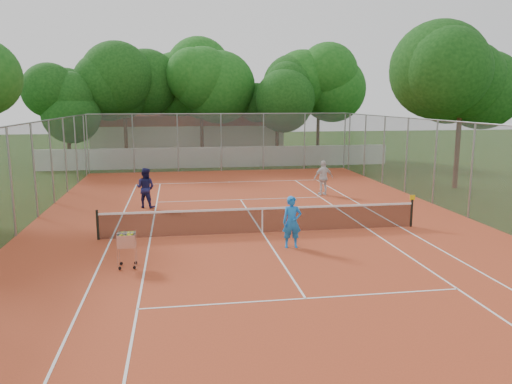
{
  "coord_description": "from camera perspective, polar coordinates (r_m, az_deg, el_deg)",
  "views": [
    {
      "loc": [
        -3.08,
        -17.84,
        4.91
      ],
      "look_at": [
        0.0,
        1.5,
        1.3
      ],
      "focal_mm": 35.0,
      "sensor_mm": 36.0,
      "label": 1
    }
  ],
  "objects": [
    {
      "name": "court_pad",
      "position": [
        18.76,
        0.72,
        -4.7
      ],
      "size": [
        18.0,
        34.0,
        0.02
      ],
      "primitive_type": "cube",
      "color": "#B24322",
      "rests_on": "ground"
    },
    {
      "name": "player_far_right",
      "position": [
        26.25,
        7.72,
        1.63
      ],
      "size": [
        1.13,
        0.62,
        1.82
      ],
      "primitive_type": "imported",
      "rotation": [
        0.0,
        0.0,
        3.31
      ],
      "color": "silver",
      "rests_on": "court_pad"
    },
    {
      "name": "player_far_left",
      "position": [
        23.5,
        -12.52,
        0.48
      ],
      "size": [
        1.1,
        1.0,
        1.85
      ],
      "primitive_type": "imported",
      "rotation": [
        0.0,
        0.0,
        2.74
      ],
      "color": "#1A1B4F",
      "rests_on": "court_pad"
    },
    {
      "name": "court_lines",
      "position": [
        18.75,
        0.72,
        -4.66
      ],
      "size": [
        10.98,
        23.78,
        0.01
      ],
      "primitive_type": "cube",
      "color": "white",
      "rests_on": "court_pad"
    },
    {
      "name": "perimeter_fence",
      "position": [
        18.34,
        0.74,
        1.31
      ],
      "size": [
        18.0,
        34.0,
        4.0
      ],
      "primitive_type": "cube",
      "color": "slate",
      "rests_on": "ground"
    },
    {
      "name": "clubhouse",
      "position": [
        46.93,
        -7.78,
        7.03
      ],
      "size": [
        16.4,
        9.0,
        4.4
      ],
      "primitive_type": "cube",
      "color": "beige",
      "rests_on": "ground"
    },
    {
      "name": "ball_hopper",
      "position": [
        15.28,
        -14.52,
        -6.32
      ],
      "size": [
        0.6,
        0.6,
        1.14
      ],
      "primitive_type": "cube",
      "rotation": [
        0.0,
        0.0,
        0.09
      ],
      "color": "silver",
      "rests_on": "court_pad"
    },
    {
      "name": "boundary_wall",
      "position": [
        37.2,
        -4.26,
        3.99
      ],
      "size": [
        26.0,
        0.3,
        1.5
      ],
      "primitive_type": "cube",
      "color": "white",
      "rests_on": "ground"
    },
    {
      "name": "player_near",
      "position": [
        16.76,
        4.13,
        -3.44
      ],
      "size": [
        0.67,
        0.46,
        1.75
      ],
      "primitive_type": "imported",
      "rotation": [
        0.0,
        0.0,
        -0.07
      ],
      "color": "blue",
      "rests_on": "court_pad"
    },
    {
      "name": "tennis_net",
      "position": [
        18.63,
        0.73,
        -3.22
      ],
      "size": [
        11.88,
        0.1,
        0.98
      ],
      "primitive_type": "cube",
      "color": "black",
      "rests_on": "court_pad"
    },
    {
      "name": "tropical_trees",
      "position": [
        39.96,
        -4.71,
        10.53
      ],
      "size": [
        29.0,
        19.0,
        10.0
      ],
      "primitive_type": "cube",
      "color": "#0D370D",
      "rests_on": "ground"
    },
    {
      "name": "ground",
      "position": [
        18.76,
        0.72,
        -4.73
      ],
      "size": [
        120.0,
        120.0,
        0.0
      ],
      "primitive_type": "plane",
      "color": "#1B360E",
      "rests_on": "ground"
    }
  ]
}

